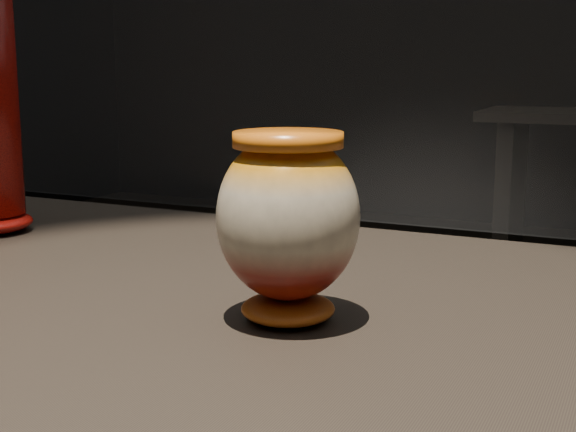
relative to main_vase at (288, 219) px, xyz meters
name	(u,v)px	position (x,y,z in m)	size (l,w,h in m)	color
main_vase	(288,219)	(0.00, 0.00, 0.00)	(0.16, 0.16, 0.18)	maroon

